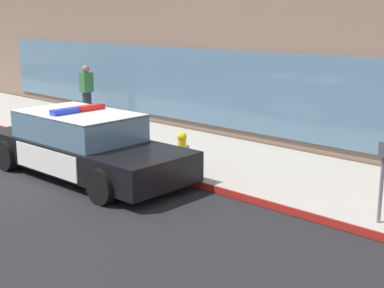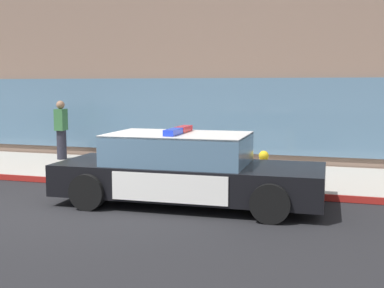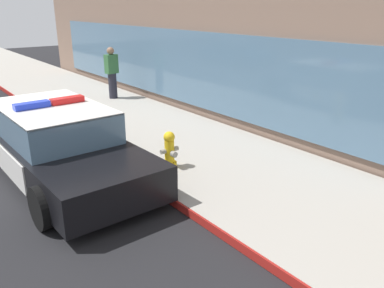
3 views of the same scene
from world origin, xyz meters
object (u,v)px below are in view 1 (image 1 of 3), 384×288
object	(u,v)px
pedestrian_on_sidewalk	(87,92)
parking_meter	(383,167)
police_cruiser	(84,145)
fire_hydrant	(182,148)

from	to	relation	value
pedestrian_on_sidewalk	parking_meter	xyz separation A→B (m)	(11.00, -2.24, 0.07)
police_cruiser	pedestrian_on_sidewalk	xyz separation A→B (m)	(-4.98, 3.64, 0.33)
pedestrian_on_sidewalk	fire_hydrant	bearing A→B (deg)	-24.67
fire_hydrant	pedestrian_on_sidewalk	size ratio (longest dim) A/B	0.42
police_cruiser	parking_meter	bearing A→B (deg)	11.55
fire_hydrant	parking_meter	world-z (taller)	parking_meter
police_cruiser	pedestrian_on_sidewalk	bearing A→B (deg)	142.30
police_cruiser	pedestrian_on_sidewalk	distance (m)	6.17
fire_hydrant	parking_meter	xyz separation A→B (m)	(4.78, -0.35, 0.58)
fire_hydrant	parking_meter	distance (m)	4.83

